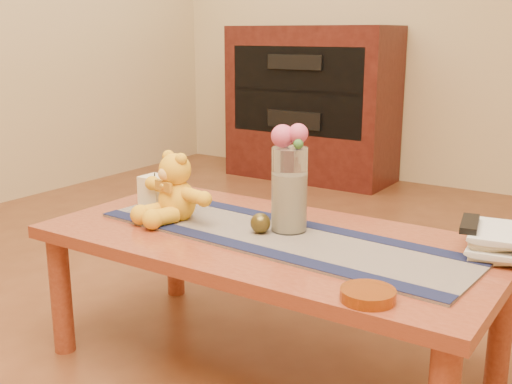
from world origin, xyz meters
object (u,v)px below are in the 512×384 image
Objects in this scene: teddy_bear at (177,187)px; glass_vase at (289,190)px; bronze_ball at (260,223)px; book_bottom at (468,248)px; tv_remote at (470,224)px; pillar_candle at (155,191)px; amber_dish at (368,295)px.

glass_vase is at bearing 26.73° from teddy_bear.
book_bottom is (0.57, 0.20, -0.03)m from bronze_ball.
tv_remote reaches higher than bronze_ball.
glass_vase reaches higher than tv_remote.
book_bottom is at bearing 7.76° from pillar_candle.
pillar_candle reaches higher than amber_dish.
bronze_ball is 0.61m from book_bottom.
glass_vase is at bearing 140.78° from amber_dish.
glass_vase reaches higher than bronze_ball.
glass_vase reaches higher than book_bottom.
teddy_bear is 0.92m from book_bottom.
amber_dish is (0.79, -0.25, -0.10)m from teddy_bear.
pillar_candle reaches higher than bronze_ball.
glass_vase is at bearing -177.78° from tv_remote.
pillar_candle is 0.41× the size of glass_vase.
teddy_bear is 4.98× the size of bronze_ball.
bronze_ball is (0.32, 0.02, -0.07)m from teddy_bear.
book_bottom is at bearing 77.84° from amber_dish.
teddy_bear is 0.19m from pillar_candle.
tv_remote is at bearing 13.59° from glass_vase.
glass_vase is 2.00× the size of amber_dish.
book_bottom is 1.71× the size of amber_dish.
amber_dish is at bearing -39.22° from glass_vase.
glass_vase reaches higher than amber_dish.
amber_dish is at bearing -3.78° from teddy_bear.
book_bottom is 0.08m from tv_remote.
pillar_candle is at bearing -178.96° from glass_vase.
book_bottom is 1.39× the size of tv_remote.
teddy_bear reaches higher than book_bottom.
glass_vase is 1.17× the size of book_bottom.
tv_remote is at bearing 77.35° from amber_dish.
teddy_bear is 1.39× the size of book_bottom.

